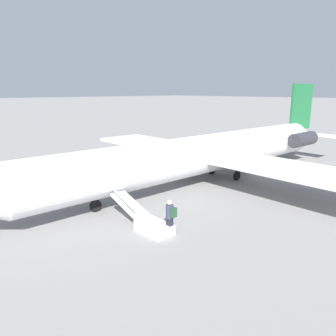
% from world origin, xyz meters
% --- Properties ---
extents(ground_plane, '(600.00, 600.00, 0.00)m').
position_xyz_m(ground_plane, '(0.00, 0.00, 0.00)').
color(ground_plane, gray).
extents(airplane_main, '(33.32, 25.27, 7.25)m').
position_xyz_m(airplane_main, '(-1.02, 0.04, 2.17)').
color(airplane_main, white).
rests_on(airplane_main, ground).
extents(boarding_stairs, '(1.17, 4.05, 1.77)m').
position_xyz_m(boarding_stairs, '(8.13, 3.61, 0.38)').
color(boarding_stairs, silver).
rests_on(boarding_stairs, ground).
extents(passenger, '(0.36, 0.54, 1.74)m').
position_xyz_m(passenger, '(7.82, 4.79, 1.00)').
color(passenger, '#23232D').
rests_on(passenger, ground).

